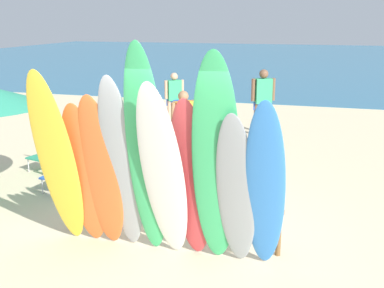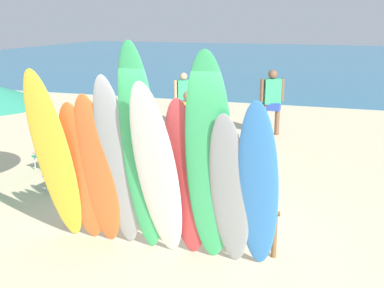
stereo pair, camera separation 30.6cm
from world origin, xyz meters
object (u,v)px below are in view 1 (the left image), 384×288
surfboard_green_4 (147,155)px  surfboard_grey_8 (236,192)px  surfboard_orange_2 (101,173)px  surfboard_orange_1 (84,176)px  surfboard_white_5 (163,175)px  surfboard_rack (170,207)px  surfboard_yellow_0 (57,161)px  surfboard_blue_9 (265,189)px  beach_chair_blue (48,149)px  surfboard_green_7 (216,164)px  beachgoer_near_rack (183,123)px  beachgoer_photographing (174,95)px  beachgoer_midbeach (263,97)px  surfboard_red_6 (191,181)px  beachgoer_by_water (117,132)px  surfboard_grey_3 (121,167)px  beach_chair_red (64,167)px

surfboard_green_4 → surfboard_grey_8: 1.19m
surfboard_orange_2 → surfboard_green_4: surfboard_green_4 is taller
surfboard_orange_1 → surfboard_white_5: bearing=-10.2°
surfboard_rack → surfboard_orange_1: 1.24m
surfboard_rack → surfboard_yellow_0: size_ratio=1.21×
surfboard_blue_9 → beach_chair_blue: 5.78m
surfboard_grey_8 → beach_chair_blue: size_ratio=2.56×
surfboard_green_7 → beachgoer_near_rack: (-1.65, 4.09, -0.45)m
surfboard_green_7 → surfboard_yellow_0: bearing=175.7°
surfboard_yellow_0 → surfboard_orange_1: (0.29, 0.16, -0.22)m
beach_chair_blue → beachgoer_photographing: bearing=90.2°
beachgoer_midbeach → beach_chair_blue: size_ratio=2.10×
surfboard_rack → beachgoer_photographing: size_ratio=2.04×
surfboard_orange_1 → surfboard_white_5: 1.19m
surfboard_green_7 → surfboard_red_6: bearing=156.4°
surfboard_orange_2 → surfboard_green_4: 0.76m
surfboard_blue_9 → beachgoer_near_rack: 4.66m
surfboard_orange_1 → beachgoer_by_water: surfboard_orange_1 is taller
surfboard_green_4 → surfboard_red_6: (0.54, 0.12, -0.33)m
surfboard_grey_3 → surfboard_green_7: (1.25, -0.06, 0.16)m
surfboard_white_5 → surfboard_green_7: size_ratio=0.89×
surfboard_red_6 → beachgoer_by_water: (-2.41, 3.09, -0.22)m
surfboard_green_4 → surfboard_blue_9: 1.49m
beachgoer_by_water → beach_chair_blue: 1.57m
surfboard_blue_9 → beach_chair_red: bearing=150.2°
beachgoer_near_rack → surfboard_green_7: bearing=59.6°
surfboard_grey_3 → surfboard_white_5: 0.62m
surfboard_green_4 → beachgoer_near_rack: 4.20m
surfboard_orange_1 → surfboard_grey_3: 0.59m
surfboard_orange_2 → surfboard_green_7: surfboard_green_7 is taller
surfboard_grey_8 → beachgoer_midbeach: (-0.70, 7.36, -0.03)m
surfboard_grey_8 → beachgoer_photographing: (-3.29, 7.73, -0.15)m
beachgoer_photographing → surfboard_yellow_0: bearing=59.8°
surfboard_white_5 → surfboard_grey_8: (0.89, 0.10, -0.17)m
surfboard_yellow_0 → surfboard_orange_2: bearing=12.1°
surfboard_red_6 → surfboard_blue_9: surfboard_blue_9 is taller
surfboard_orange_2 → surfboard_white_5: size_ratio=0.89×
surfboard_green_4 → beach_chair_blue: (-3.38, 3.08, -0.98)m
surfboard_yellow_0 → surfboard_grey_3: 0.86m
surfboard_blue_9 → beach_chair_blue: (-4.84, 3.07, -0.69)m
surfboard_green_4 → surfboard_green_7: surfboard_green_4 is taller
beachgoer_photographing → surfboard_green_4: bearing=68.5°
surfboard_orange_2 → surfboard_green_7: (1.55, -0.09, 0.29)m
surfboard_orange_1 → surfboard_grey_8: bearing=-3.8°
surfboard_rack → beach_chair_red: size_ratio=3.77×
surfboard_grey_8 → beachgoer_by_water: surfboard_grey_8 is taller
surfboard_orange_1 → surfboard_orange_2: surfboard_orange_2 is taller
surfboard_grey_8 → beachgoer_midbeach: bearing=99.5°
beachgoer_photographing → beachgoer_midbeach: beachgoer_midbeach is taller
surfboard_yellow_0 → surfboard_orange_1: bearing=27.0°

